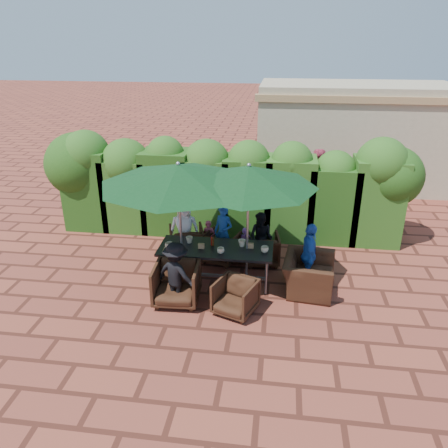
# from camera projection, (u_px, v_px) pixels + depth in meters

# --- Properties ---
(ground) EXTENTS (80.00, 80.00, 0.00)m
(ground) POSITION_uv_depth(u_px,v_px,m) (213.00, 279.00, 8.91)
(ground) COLOR brown
(ground) RESTS_ON ground
(dining_table) EXTENTS (2.23, 0.90, 0.75)m
(dining_table) POSITION_uv_depth(u_px,v_px,m) (216.00, 251.00, 8.57)
(dining_table) COLOR black
(dining_table) RESTS_ON ground
(umbrella_left) EXTENTS (2.98, 2.98, 2.46)m
(umbrella_left) POSITION_uv_depth(u_px,v_px,m) (178.00, 175.00, 8.02)
(umbrella_left) COLOR gray
(umbrella_left) RESTS_ON ground
(umbrella_right) EXTENTS (2.57, 2.57, 2.46)m
(umbrella_right) POSITION_uv_depth(u_px,v_px,m) (249.00, 176.00, 7.93)
(umbrella_right) COLOR gray
(umbrella_right) RESTS_ON ground
(chair_far_left) EXTENTS (0.89, 0.86, 0.75)m
(chair_far_left) POSITION_uv_depth(u_px,v_px,m) (187.00, 240.00, 9.72)
(chair_far_left) COLOR black
(chair_far_left) RESTS_ON ground
(chair_far_mid) EXTENTS (0.87, 0.84, 0.72)m
(chair_far_mid) POSITION_uv_depth(u_px,v_px,m) (221.00, 246.00, 9.50)
(chair_far_mid) COLOR black
(chair_far_mid) RESTS_ON ground
(chair_far_right) EXTENTS (0.79, 0.75, 0.72)m
(chair_far_right) POSITION_uv_depth(u_px,v_px,m) (262.00, 247.00, 9.42)
(chair_far_right) COLOR black
(chair_far_right) RESTS_ON ground
(chair_near_left) EXTENTS (0.85, 0.80, 0.84)m
(chair_near_left) POSITION_uv_depth(u_px,v_px,m) (176.00, 282.00, 7.99)
(chair_near_left) COLOR black
(chair_near_left) RESTS_ON ground
(chair_near_right) EXTENTS (0.85, 0.83, 0.69)m
(chair_near_right) POSITION_uv_depth(u_px,v_px,m) (235.00, 296.00, 7.70)
(chair_near_right) COLOR black
(chair_near_right) RESTS_ON ground
(chair_end_right) EXTENTS (0.82, 1.14, 0.93)m
(chair_end_right) POSITION_uv_depth(u_px,v_px,m) (309.00, 269.00, 8.33)
(chair_end_right) COLOR black
(chair_end_right) RESTS_ON ground
(adult_far_left) EXTENTS (0.71, 0.49, 1.34)m
(adult_far_left) POSITION_uv_depth(u_px,v_px,m) (184.00, 229.00, 9.56)
(adult_far_left) COLOR white
(adult_far_left) RESTS_ON ground
(adult_far_mid) EXTENTS (0.55, 0.51, 1.22)m
(adult_far_mid) POSITION_uv_depth(u_px,v_px,m) (223.00, 232.00, 9.55)
(adult_far_mid) COLOR blue
(adult_far_mid) RESTS_ON ground
(adult_far_right) EXTENTS (0.63, 0.53, 1.13)m
(adult_far_right) POSITION_uv_depth(u_px,v_px,m) (261.00, 238.00, 9.39)
(adult_far_right) COLOR black
(adult_far_right) RESTS_ON ground
(adult_near_left) EXTENTS (0.87, 0.64, 1.23)m
(adult_near_left) POSITION_uv_depth(u_px,v_px,m) (176.00, 274.00, 7.86)
(adult_near_left) COLOR black
(adult_near_left) RESTS_ON ground
(adult_end_right) EXTENTS (0.43, 0.79, 1.31)m
(adult_end_right) POSITION_uv_depth(u_px,v_px,m) (309.00, 255.00, 8.45)
(adult_end_right) COLOR blue
(adult_end_right) RESTS_ON ground
(child_left) EXTENTS (0.31, 0.26, 0.83)m
(child_left) POSITION_uv_depth(u_px,v_px,m) (209.00, 238.00, 9.72)
(child_left) COLOR #C3445F
(child_left) RESTS_ON ground
(child_right) EXTENTS (0.30, 0.26, 0.76)m
(child_right) POSITION_uv_depth(u_px,v_px,m) (245.00, 244.00, 9.51)
(child_right) COLOR #894AA2
(child_right) RESTS_ON ground
(pedestrian_a) EXTENTS (1.65, 1.25, 1.68)m
(pedestrian_a) POSITION_uv_depth(u_px,v_px,m) (297.00, 180.00, 12.20)
(pedestrian_a) COLOR #238138
(pedestrian_a) RESTS_ON ground
(pedestrian_b) EXTENTS (0.97, 0.79, 1.74)m
(pedestrian_b) POSITION_uv_depth(u_px,v_px,m) (316.00, 180.00, 12.17)
(pedestrian_b) COLOR #C3445F
(pedestrian_b) RESTS_ON ground
(pedestrian_c) EXTENTS (1.21, 1.26, 1.88)m
(pedestrian_c) POSITION_uv_depth(u_px,v_px,m) (370.00, 180.00, 11.91)
(pedestrian_c) COLOR gray
(pedestrian_c) RESTS_ON ground
(cup_a) EXTENTS (0.16, 0.16, 0.13)m
(cup_a) POSITION_uv_depth(u_px,v_px,m) (169.00, 246.00, 8.47)
(cup_a) COLOR beige
(cup_a) RESTS_ON dining_table
(cup_b) EXTENTS (0.14, 0.14, 0.13)m
(cup_b) POSITION_uv_depth(u_px,v_px,m) (189.00, 240.00, 8.71)
(cup_b) COLOR beige
(cup_b) RESTS_ON dining_table
(cup_c) EXTENTS (0.14, 0.14, 0.11)m
(cup_c) POSITION_uv_depth(u_px,v_px,m) (221.00, 251.00, 8.30)
(cup_c) COLOR beige
(cup_c) RESTS_ON dining_table
(cup_d) EXTENTS (0.15, 0.15, 0.14)m
(cup_d) POSITION_uv_depth(u_px,v_px,m) (242.00, 243.00, 8.57)
(cup_d) COLOR beige
(cup_d) RESTS_ON dining_table
(cup_e) EXTENTS (0.15, 0.15, 0.12)m
(cup_e) POSITION_uv_depth(u_px,v_px,m) (265.00, 249.00, 8.33)
(cup_e) COLOR beige
(cup_e) RESTS_ON dining_table
(ketchup_bottle) EXTENTS (0.04, 0.04, 0.17)m
(ketchup_bottle) POSITION_uv_depth(u_px,v_px,m) (212.00, 241.00, 8.62)
(ketchup_bottle) COLOR #B20C0A
(ketchup_bottle) RESTS_ON dining_table
(sauce_bottle) EXTENTS (0.04, 0.04, 0.17)m
(sauce_bottle) POSITION_uv_depth(u_px,v_px,m) (213.00, 242.00, 8.59)
(sauce_bottle) COLOR #4C230C
(sauce_bottle) RESTS_ON dining_table
(serving_tray) EXTENTS (0.35, 0.25, 0.02)m
(serving_tray) POSITION_uv_depth(u_px,v_px,m) (173.00, 249.00, 8.47)
(serving_tray) COLOR #9D744C
(serving_tray) RESTS_ON dining_table
(number_block_left) EXTENTS (0.12, 0.06, 0.10)m
(number_block_left) POSITION_uv_depth(u_px,v_px,m) (201.00, 246.00, 8.49)
(number_block_left) COLOR tan
(number_block_left) RESTS_ON dining_table
(number_block_right) EXTENTS (0.12, 0.06, 0.10)m
(number_block_right) POSITION_uv_depth(u_px,v_px,m) (251.00, 246.00, 8.51)
(number_block_right) COLOR tan
(number_block_right) RESTS_ON dining_table
(hedge_wall) EXTENTS (9.10, 1.60, 2.52)m
(hedge_wall) POSITION_uv_depth(u_px,v_px,m) (219.00, 181.00, 10.51)
(hedge_wall) COLOR #16370F
(hedge_wall) RESTS_ON ground
(building) EXTENTS (6.20, 3.08, 3.20)m
(building) POSITION_uv_depth(u_px,v_px,m) (352.00, 135.00, 14.20)
(building) COLOR tan
(building) RESTS_ON ground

